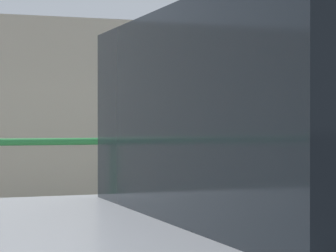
{
  "coord_description": "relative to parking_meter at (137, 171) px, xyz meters",
  "views": [
    {
      "loc": [
        -0.68,
        -3.35,
        1.42
      ],
      "look_at": [
        0.6,
        0.4,
        1.4
      ],
      "focal_mm": 78.88,
      "sensor_mm": 36.0,
      "label": 1
    }
  ],
  "objects": [
    {
      "name": "parking_meter",
      "position": [
        0.0,
        0.0,
        0.0
      ],
      "size": [
        0.16,
        0.17,
        1.41
      ],
      "rotation": [
        0.0,
        0.0,
        3.19
      ],
      "color": "slate",
      "rests_on": "sidewalk_curb"
    },
    {
      "name": "pedestrian_at_meter",
      "position": [
        0.58,
        0.02,
        0.03
      ],
      "size": [
        0.64,
        0.54,
        1.79
      ],
      "rotation": [
        0.0,
        0.0,
        -2.98
      ],
      "color": "#1E233F",
      "rests_on": "sidewalk_curb"
    },
    {
      "name": "background_railing",
      "position": [
        -0.4,
        2.49,
        -0.2
      ],
      "size": [
        24.06,
        0.06,
        1.12
      ],
      "color": "#1E602D",
      "rests_on": "sidewalk_curb"
    }
  ]
}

